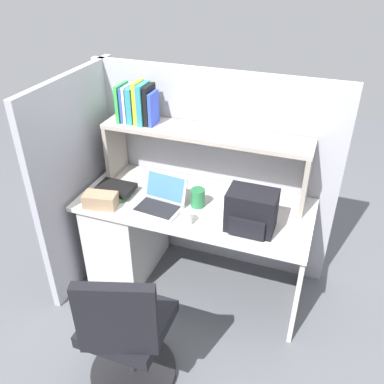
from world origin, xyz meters
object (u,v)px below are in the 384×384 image
object	(u,v)px
backpack	(251,211)
computer_mouse	(223,208)
tissue_box	(100,200)
laptop	(161,201)
paper_cup	(187,218)
snack_canister	(198,198)
office_chair	(127,338)

from	to	relation	value
backpack	computer_mouse	distance (m)	0.28
backpack	tissue_box	world-z (taller)	backpack
laptop	paper_cup	size ratio (longest dim) A/B	3.83
laptop	paper_cup	distance (m)	0.26
laptop	snack_canister	world-z (taller)	laptop
paper_cup	office_chair	distance (m)	0.79
laptop	tissue_box	world-z (taller)	laptop
laptop	tissue_box	size ratio (longest dim) A/B	1.53
backpack	office_chair	world-z (taller)	backpack
computer_mouse	tissue_box	world-z (taller)	tissue_box
laptop	office_chair	distance (m)	0.90
snack_canister	tissue_box	bearing A→B (deg)	-159.00
laptop	tissue_box	distance (m)	0.40
laptop	office_chair	xyz separation A→B (m)	(0.13, -0.81, -0.39)
paper_cup	office_chair	xyz separation A→B (m)	(-0.10, -0.69, -0.38)
laptop	computer_mouse	xyz separation A→B (m)	(0.41, 0.11, -0.03)
paper_cup	office_chair	bearing A→B (deg)	-97.95
laptop	office_chair	size ratio (longest dim) A/B	0.36
computer_mouse	tissue_box	xyz separation A→B (m)	(-0.79, -0.24, 0.03)
paper_cup	office_chair	world-z (taller)	office_chair
office_chair	tissue_box	bearing A→B (deg)	-70.13
backpack	paper_cup	distance (m)	0.41
tissue_box	paper_cup	bearing A→B (deg)	-8.29
laptop	backpack	size ratio (longest dim) A/B	1.12
backpack	computer_mouse	world-z (taller)	backpack
backpack	paper_cup	world-z (taller)	backpack
computer_mouse	paper_cup	xyz separation A→B (m)	(-0.18, -0.22, 0.03)
computer_mouse	snack_canister	xyz separation A→B (m)	(-0.18, -0.01, 0.05)
tissue_box	office_chair	size ratio (longest dim) A/B	0.24
paper_cup	computer_mouse	bearing A→B (deg)	51.64
laptop	paper_cup	xyz separation A→B (m)	(0.23, -0.12, -0.01)
tissue_box	snack_canister	size ratio (longest dim) A/B	1.72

